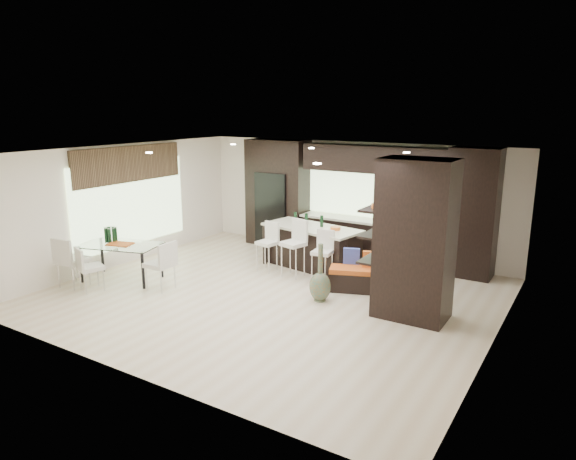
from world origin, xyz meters
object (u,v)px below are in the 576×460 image
Objects in this scene: stool_left at (267,252)px; dining_table at (122,262)px; stool_mid at (293,254)px; floor_vase at (320,273)px; stool_right at (322,261)px; chair_end at (160,268)px; chair_near at (91,270)px; bench at (360,280)px; chair_far at (73,264)px; kitchen_island at (312,247)px.

dining_table is (-2.22, -2.08, -0.05)m from stool_left.
floor_vase reaches higher than stool_mid.
stool_right is at bearing 7.48° from stool_left.
dining_table is 1.11m from chair_end.
chair_near is (-2.89, -2.80, -0.08)m from stool_mid.
stool_right reaches higher than dining_table.
chair_far is (-4.95, -2.77, 0.24)m from bench.
stool_mid is 0.62× the size of dining_table.
chair_far is at bearing -126.05° from stool_left.
stool_mid is 2.72m from chair_end.
bench is 4.89m from dining_table.
floor_vase reaches higher than chair_near.
stool_right is 0.79× the size of floor_vase.
chair_end is at bearing -169.67° from bench.
chair_far is at bearing -126.04° from stool_mid.
chair_far is (-0.49, -0.04, 0.07)m from chair_near.
chair_near is 0.50m from chair_far.
kitchen_island is 2.73× the size of chair_near.
stool_left is (-0.68, -0.77, -0.03)m from kitchen_island.
floor_vase reaches higher than kitchen_island.
dining_table reaches higher than bench.
stool_mid reaches higher than chair_near.
kitchen_island is 1.02m from stool_left.
bench is 3.90m from chair_end.
chair_far is (-4.54, -1.89, -0.07)m from floor_vase.
floor_vase reaches higher than dining_table.
kitchen_island is 4.96m from chair_far.
dining_table is at bearing 110.27° from chair_near.
stool_right is (1.36, 0.00, -0.00)m from stool_left.
chair_near is at bearing -1.88° from chair_far.
kitchen_island is 2.46× the size of chair_end.
kitchen_island is at bearing 40.85° from chair_far.
floor_vase is 1.35× the size of chair_near.
stool_mid is 0.68m from stool_right.
stool_right is 1.09m from floor_vase.
bench is at bearing 11.55° from stool_mid.
dining_table is (-4.05, -1.11, -0.17)m from floor_vase.
chair_near is 1.34m from chair_end.
dining_table is 1.76× the size of chair_end.
bench is 0.76× the size of dining_table.
stool_left is at bearing -29.11° from chair_end.
stool_right is 1.06× the size of chair_near.
floor_vase is at bearing -1.30° from dining_table.
floor_vase is at bearing -135.83° from bench.
kitchen_island is 1.84× the size of bench.
floor_vase is at bearing 16.53° from chair_far.
stool_mid is at bearing 176.04° from stool_right.
stool_left is at bearing 173.83° from stool_right.
kitchen_island is 3.36m from chair_end.
kitchen_island is at bearing 125.34° from stool_right.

